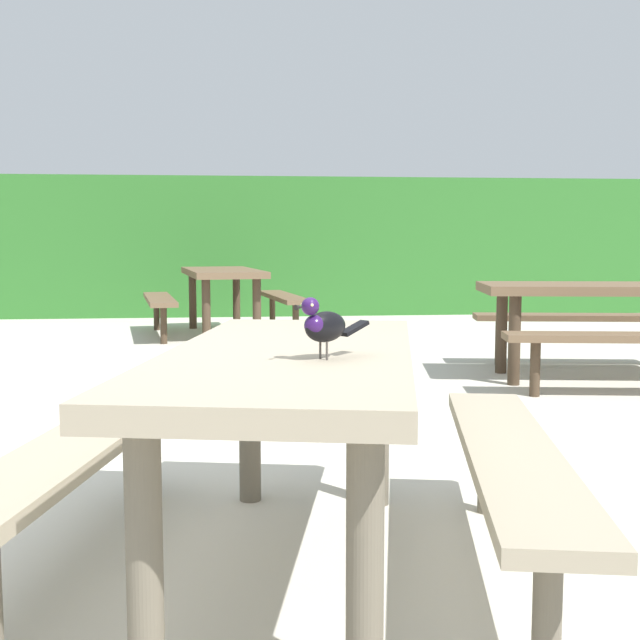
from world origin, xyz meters
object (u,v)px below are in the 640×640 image
object	(u,v)px
picnic_table_mid_left	(222,286)
bird_grackle	(323,325)
picnic_table_mid_right	(600,308)
picnic_table_foreground	(291,405)

from	to	relation	value
picnic_table_mid_left	bird_grackle	bearing A→B (deg)	-86.67
picnic_table_mid_left	picnic_table_mid_right	bearing A→B (deg)	-47.60
picnic_table_foreground	bird_grackle	size ratio (longest dim) A/B	8.31
picnic_table_foreground	bird_grackle	bearing A→B (deg)	-72.58
bird_grackle	picnic_table_mid_left	xyz separation A→B (m)	(-0.40, 6.80, -0.29)
picnic_table_foreground	picnic_table_mid_left	xyz separation A→B (m)	(-0.32, 6.56, 0.00)
picnic_table_foreground	bird_grackle	distance (m)	0.38
picnic_table_foreground	picnic_table_mid_left	distance (m)	6.56
picnic_table_mid_left	picnic_table_mid_right	distance (m)	4.35
picnic_table_foreground	picnic_table_mid_right	bearing A→B (deg)	51.93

